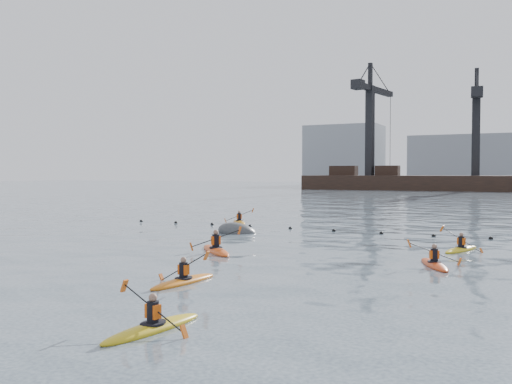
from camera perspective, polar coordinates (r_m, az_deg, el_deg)
ground at (r=13.51m, az=-14.17°, el=-13.64°), size 400.00×400.00×0.00m
float_line at (r=33.84m, az=10.67°, el=-4.14°), size 33.24×0.73×0.24m
barge_pier at (r=120.23m, az=21.97°, el=1.03°), size 72.00×19.30×29.50m
skyline at (r=160.40m, az=23.93°, el=3.84°), size 141.00×28.00×22.00m
kayaker_0 at (r=18.23m, az=-7.63°, el=-9.19°), size 2.15×3.12×1.27m
kayaker_1 at (r=13.08m, az=-10.78°, el=-13.72°), size 2.11×3.10×1.19m
kayaker_2 at (r=25.15m, az=-4.25°, el=-6.04°), size 3.09×3.03×1.28m
kayaker_3 at (r=27.20m, az=20.79°, el=-5.60°), size 2.04×3.04×1.23m
kayaker_4 at (r=22.44m, az=18.25°, el=-7.16°), size 1.99×3.05×1.15m
kayaker_5 at (r=39.45m, az=-1.78°, el=-3.13°), size 2.47×2.89×1.19m
mooring_buoy at (r=32.93m, az=-1.95°, el=-4.33°), size 2.98×2.51×1.69m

